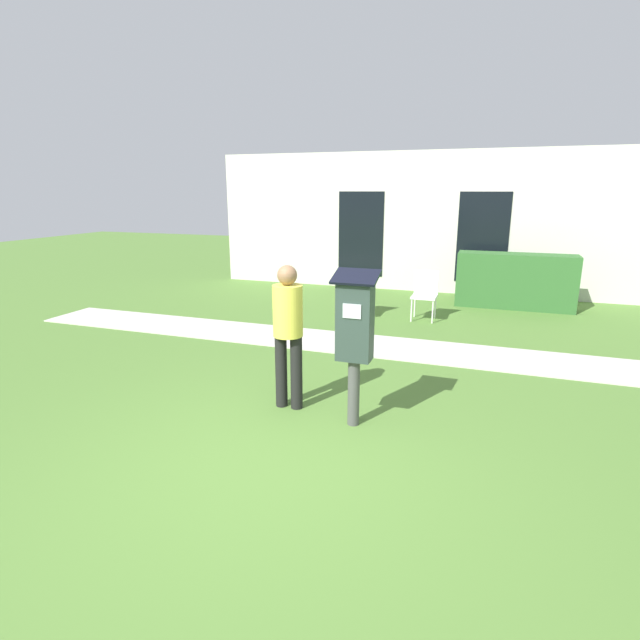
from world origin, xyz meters
TOP-DOWN VIEW (x-y plane):
  - ground_plane at (0.00, 0.00)m, footprint 40.00×40.00m
  - sidewalk at (0.00, 3.73)m, footprint 12.00×1.10m
  - building_facade at (0.00, 8.44)m, footprint 10.00×0.26m
  - parking_meter at (0.47, 1.09)m, footprint 0.44×0.31m
  - person_standing at (-0.32, 1.26)m, footprint 0.32×0.32m
  - outdoor_chair_left at (-0.69, 5.50)m, footprint 0.44×0.44m
  - outdoor_chair_middle at (0.54, 5.70)m, footprint 0.44×0.44m
  - hedge_row at (2.12, 7.25)m, footprint 2.28×0.60m

SIDE VIEW (x-z plane):
  - ground_plane at x=0.00m, z-range 0.00..0.00m
  - sidewalk at x=0.00m, z-range 0.00..0.02m
  - outdoor_chair_left at x=-0.69m, z-range 0.08..0.98m
  - outdoor_chair_middle at x=0.54m, z-range 0.08..0.98m
  - hedge_row at x=2.12m, z-range 0.00..1.10m
  - person_standing at x=-0.32m, z-range 0.14..1.72m
  - parking_meter at x=0.47m, z-range 0.22..1.81m
  - building_facade at x=0.00m, z-range 0.00..3.20m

